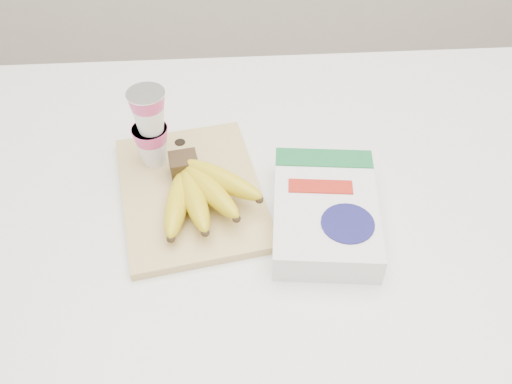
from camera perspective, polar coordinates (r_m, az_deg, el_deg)
room at (r=0.78m, az=2.97°, el=18.01°), size 4.00×4.00×4.00m
table at (r=1.40m, az=1.63°, el=-14.71°), size 1.33×0.89×1.00m
cutting_board at (r=0.99m, az=-6.51°, el=0.02°), size 0.29×0.36×0.02m
bananas at (r=0.94m, az=-5.66°, el=0.17°), size 0.18×0.19×0.07m
yogurt_stack at (r=1.00m, az=-10.57°, el=6.51°), size 0.07×0.07×0.15m
cereal_box at (r=0.94m, az=6.92°, el=-1.92°), size 0.19×0.26×0.06m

